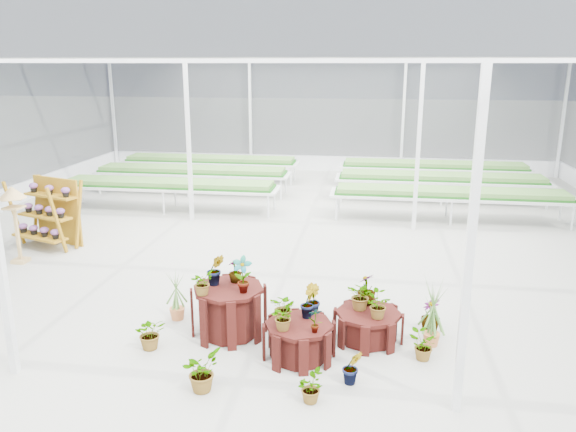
# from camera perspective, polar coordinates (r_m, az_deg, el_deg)

# --- Properties ---
(ground_plane) EXTENTS (24.00, 24.00, 0.00)m
(ground_plane) POSITION_cam_1_polar(r_m,az_deg,el_deg) (11.35, -1.39, -6.44)
(ground_plane) COLOR gray
(ground_plane) RESTS_ON ground
(greenhouse_shell) EXTENTS (18.00, 24.00, 4.50)m
(greenhouse_shell) POSITION_cam_1_polar(r_m,az_deg,el_deg) (10.72, -1.47, 4.80)
(greenhouse_shell) COLOR white
(greenhouse_shell) RESTS_ON ground
(steel_frame) EXTENTS (18.00, 24.00, 4.50)m
(steel_frame) POSITION_cam_1_polar(r_m,az_deg,el_deg) (10.72, -1.47, 4.80)
(steel_frame) COLOR silver
(steel_frame) RESTS_ON ground
(nursery_benches) EXTENTS (16.00, 7.00, 0.84)m
(nursery_benches) POSITION_cam_1_polar(r_m,az_deg,el_deg) (18.08, 2.49, 3.20)
(nursery_benches) COLOR silver
(nursery_benches) RESTS_ON ground
(plinth_tall) EXTENTS (1.46, 1.46, 0.79)m
(plinth_tall) POSITION_cam_1_polar(r_m,az_deg,el_deg) (9.10, -6.01, -9.51)
(plinth_tall) COLOR #330E0A
(plinth_tall) RESTS_ON ground
(plinth_mid) EXTENTS (1.26, 1.26, 0.54)m
(plinth_mid) POSITION_cam_1_polar(r_m,az_deg,el_deg) (8.42, 1.11, -12.53)
(plinth_mid) COLOR #330E0A
(plinth_mid) RESTS_ON ground
(plinth_low) EXTENTS (1.13, 1.13, 0.47)m
(plinth_low) POSITION_cam_1_polar(r_m,az_deg,el_deg) (9.00, 8.14, -10.99)
(plinth_low) COLOR #330E0A
(plinth_low) RESTS_ON ground
(shelf_rack) EXTENTS (1.69, 1.25, 1.60)m
(shelf_rack) POSITION_cam_1_polar(r_m,az_deg,el_deg) (14.25, -23.35, 0.21)
(shelf_rack) COLOR #936612
(shelf_rack) RESTS_ON ground
(bird_table) EXTENTS (0.51, 0.51, 1.70)m
(bird_table) POSITION_cam_1_polar(r_m,az_deg,el_deg) (13.36, -25.89, -0.82)
(bird_table) COLOR tan
(bird_table) RESTS_ON ground
(nursery_plants) EXTENTS (4.74, 3.09, 1.37)m
(nursery_plants) POSITION_cam_1_polar(r_m,az_deg,el_deg) (8.70, 0.03, -9.86)
(nursery_plants) COLOR #4D7A37
(nursery_plants) RESTS_ON ground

